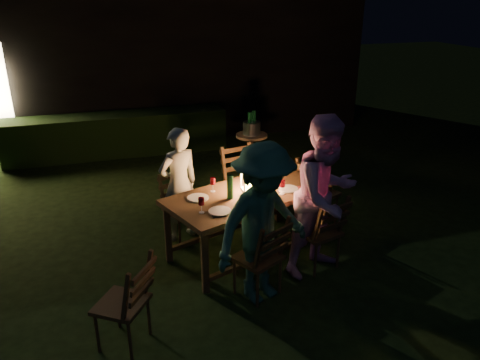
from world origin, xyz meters
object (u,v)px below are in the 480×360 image
object	(u,v)px
person_opp_right	(325,196)
bottle_bucket_b	(254,124)
person_opp_left	(263,225)
lantern	(248,178)
chair_far_left	(183,219)
bottle_bucket_a	(250,126)
chair_spare	(125,318)
ice_bucket	(252,128)
person_house_side	(179,184)
chair_near_left	(259,271)
bottle_table	(230,187)
chair_near_right	(318,244)
chair_far_right	(244,196)
chair_end	(317,204)
side_table	(252,139)
dining_table	(247,199)

from	to	relation	value
person_opp_right	bottle_bucket_b	world-z (taller)	person_opp_right
person_opp_left	lantern	xyz separation A→B (m)	(0.17, 0.99, 0.10)
chair_far_left	person_opp_right	world-z (taller)	person_opp_right
person_opp_right	bottle_bucket_a	xyz separation A→B (m)	(0.15, 3.06, -0.03)
chair_spare	ice_bucket	distance (m)	4.48
person_house_side	person_opp_right	world-z (taller)	person_opp_right
chair_far_left	chair_spare	distance (m)	2.00
chair_near_left	ice_bucket	xyz separation A→B (m)	(1.06, 3.36, 0.55)
chair_near_left	bottle_table	bearing A→B (deg)	68.13
lantern	bottle_bucket_b	size ratio (longest dim) A/B	1.09
chair_near_right	lantern	distance (m)	1.13
chair_spare	ice_bucket	size ratio (longest dim) A/B	3.16
chair_spare	bottle_bucket_a	world-z (taller)	bottle_bucket_a
chair_far_right	person_opp_left	xyz separation A→B (m)	(-0.40, -1.84, 0.54)
chair_end	side_table	world-z (taller)	chair_end
chair_spare	bottle_table	bearing A→B (deg)	-14.46
chair_near_right	person_opp_left	distance (m)	1.06
chair_far_left	person_opp_left	bearing A→B (deg)	87.44
chair_far_right	chair_spare	distance (m)	2.81
side_table	bottle_bucket_b	bearing A→B (deg)	38.66
dining_table	chair_spare	bearing A→B (deg)	-161.93
chair_end	person_house_side	xyz separation A→B (m)	(-1.86, 0.20, 0.44)
bottle_table	chair_end	bearing A→B (deg)	19.96
chair_spare	chair_far_right	bearing A→B (deg)	-5.45
lantern	side_table	bearing A→B (deg)	70.18
person_opp_left	ice_bucket	size ratio (longest dim) A/B	5.71
chair_far_right	side_table	distance (m)	1.72
bottle_bucket_b	person_house_side	bearing A→B (deg)	-130.99
lantern	bottle_bucket_a	world-z (taller)	lantern
chair_near_right	bottle_table	xyz separation A→B (m)	(-0.92, 0.48, 0.64)
person_house_side	lantern	bearing A→B (deg)	123.00
chair_far_right	bottle_bucket_b	world-z (taller)	chair_far_right
person_opp_right	person_opp_left	size ratio (longest dim) A/B	1.07
bottle_table	bottle_bucket_a	size ratio (longest dim) A/B	0.88
person_opp_left	side_table	distance (m)	3.57
person_house_side	chair_far_right	bearing A→B (deg)	177.25
dining_table	person_opp_left	size ratio (longest dim) A/B	1.24
chair_far_right	person_house_side	xyz separation A→B (m)	(-0.96, -0.30, 0.42)
chair_near_left	person_opp_right	xyz separation A→B (m)	(0.86, 0.26, 0.63)
chair_far_left	side_table	bearing A→B (deg)	-152.32
chair_far_right	person_house_side	world-z (taller)	person_house_side
person_house_side	ice_bucket	xyz separation A→B (m)	(1.60, 1.86, 0.09)
chair_far_right	bottle_table	size ratio (longest dim) A/B	3.79
chair_far_left	person_opp_left	world-z (taller)	person_opp_left
dining_table	chair_near_left	bearing A→B (deg)	-120.16
person_house_side	chair_far_left	bearing A→B (deg)	89.04
person_opp_right	ice_bucket	distance (m)	3.10
chair_far_right	person_house_side	distance (m)	1.09
person_opp_right	lantern	world-z (taller)	person_opp_right
side_table	bottle_bucket_b	xyz separation A→B (m)	(0.05, 0.04, 0.25)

